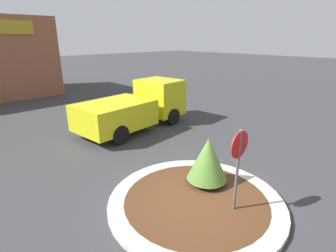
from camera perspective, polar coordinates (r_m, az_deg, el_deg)
ground_plane at (r=7.50m, az=6.02°, el=-16.30°), size 120.00×120.00×0.00m
traffic_island at (r=7.46m, az=6.04°, el=-15.90°), size 4.73×4.73×0.13m
stop_sign at (r=6.52m, az=15.08°, el=-6.66°), size 0.69×0.07×2.27m
island_shrub at (r=7.80m, az=8.62°, el=-7.08°), size 1.20×1.20×1.44m
utility_truck at (r=12.90m, az=-6.90°, el=4.20°), size 5.79×2.81×2.18m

